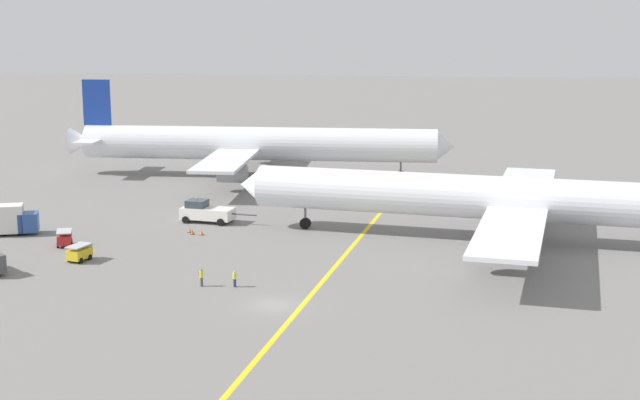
{
  "coord_description": "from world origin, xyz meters",
  "views": [
    {
      "loc": [
        14.85,
        -76.29,
        25.19
      ],
      "look_at": [
        0.22,
        26.89,
        4.0
      ],
      "focal_mm": 51.82,
      "sensor_mm": 36.0,
      "label": 1
    }
  ],
  "objects_px": {
    "traffic_cone_nose_right": "(202,233)",
    "traffic_cone_wingtip_starboard": "(190,230)",
    "gse_baggage_cart_trailing": "(79,253)",
    "ground_crew_marshaller_foreground": "(201,277)",
    "airliner_at_gate_left": "(256,144)",
    "airliner_being_pushed": "(500,199)",
    "gse_catering_truck_tall": "(11,220)",
    "pushback_tug": "(206,212)",
    "ground_crew_wing_walker_right": "(235,279)",
    "traffic_cone_nose_left": "(192,232)",
    "gse_baggage_cart_near_cluster": "(64,238)"
  },
  "relations": [
    {
      "from": "traffic_cone_nose_right",
      "to": "traffic_cone_wingtip_starboard",
      "type": "bearing_deg",
      "value": 148.77
    },
    {
      "from": "traffic_cone_wingtip_starboard",
      "to": "gse_baggage_cart_trailing",
      "type": "bearing_deg",
      "value": -119.15
    },
    {
      "from": "ground_crew_marshaller_foreground",
      "to": "airliner_at_gate_left",
      "type": "bearing_deg",
      "value": 97.02
    },
    {
      "from": "airliner_at_gate_left",
      "to": "ground_crew_marshaller_foreground",
      "type": "xyz_separation_m",
      "value": [
        7.24,
        -58.86,
        -4.2
      ]
    },
    {
      "from": "airliner_at_gate_left",
      "to": "airliner_being_pushed",
      "type": "distance_m",
      "value": 51.55
    },
    {
      "from": "airliner_at_gate_left",
      "to": "gse_baggage_cart_trailing",
      "type": "relative_size",
      "value": 20.0
    },
    {
      "from": "gse_catering_truck_tall",
      "to": "gse_baggage_cart_trailing",
      "type": "bearing_deg",
      "value": -38.95
    },
    {
      "from": "gse_baggage_cart_trailing",
      "to": "airliner_being_pushed",
      "type": "bearing_deg",
      "value": 18.7
    },
    {
      "from": "airliner_being_pushed",
      "to": "pushback_tug",
      "type": "bearing_deg",
      "value": 172.16
    },
    {
      "from": "airliner_being_pushed",
      "to": "pushback_tug",
      "type": "height_order",
      "value": "airliner_being_pushed"
    },
    {
      "from": "airliner_at_gate_left",
      "to": "ground_crew_marshaller_foreground",
      "type": "height_order",
      "value": "airliner_at_gate_left"
    },
    {
      "from": "airliner_at_gate_left",
      "to": "gse_catering_truck_tall",
      "type": "distance_m",
      "value": 46.54
    },
    {
      "from": "ground_crew_wing_walker_right",
      "to": "traffic_cone_nose_right",
      "type": "distance_m",
      "value": 21.37
    },
    {
      "from": "airliner_being_pushed",
      "to": "traffic_cone_nose_left",
      "type": "bearing_deg",
      "value": -177.32
    },
    {
      "from": "gse_catering_truck_tall",
      "to": "ground_crew_marshaller_foreground",
      "type": "bearing_deg",
      "value": -31.92
    },
    {
      "from": "traffic_cone_nose_left",
      "to": "pushback_tug",
      "type": "bearing_deg",
      "value": 90.37
    },
    {
      "from": "pushback_tug",
      "to": "ground_crew_wing_walker_right",
      "type": "xyz_separation_m",
      "value": [
        9.72,
        -26.19,
        -0.47
      ]
    },
    {
      "from": "airliner_at_gate_left",
      "to": "pushback_tug",
      "type": "bearing_deg",
      "value": -88.86
    },
    {
      "from": "airliner_being_pushed",
      "to": "gse_catering_truck_tall",
      "type": "height_order",
      "value": "airliner_being_pushed"
    },
    {
      "from": "traffic_cone_nose_left",
      "to": "gse_baggage_cart_trailing",
      "type": "bearing_deg",
      "value": -122.62
    },
    {
      "from": "traffic_cone_wingtip_starboard",
      "to": "pushback_tug",
      "type": "bearing_deg",
      "value": 84.56
    },
    {
      "from": "airliner_at_gate_left",
      "to": "gse_catering_truck_tall",
      "type": "relative_size",
      "value": 9.62
    },
    {
      "from": "pushback_tug",
      "to": "ground_crew_marshaller_foreground",
      "type": "xyz_separation_m",
      "value": [
        6.6,
        -26.44,
        -0.38
      ]
    },
    {
      "from": "airliner_being_pushed",
      "to": "traffic_cone_wingtip_starboard",
      "type": "height_order",
      "value": "airliner_being_pushed"
    },
    {
      "from": "gse_baggage_cart_trailing",
      "to": "traffic_cone_wingtip_starboard",
      "type": "relative_size",
      "value": 5.05
    },
    {
      "from": "gse_catering_truck_tall",
      "to": "traffic_cone_nose_left",
      "type": "relative_size",
      "value": 10.51
    },
    {
      "from": "ground_crew_marshaller_foreground",
      "to": "traffic_cone_nose_right",
      "type": "xyz_separation_m",
      "value": [
        -5.4,
        19.84,
        -0.62
      ]
    },
    {
      "from": "pushback_tug",
      "to": "gse_baggage_cart_near_cluster",
      "type": "height_order",
      "value": "pushback_tug"
    },
    {
      "from": "gse_baggage_cart_trailing",
      "to": "traffic_cone_nose_left",
      "type": "bearing_deg",
      "value": 57.38
    },
    {
      "from": "gse_baggage_cart_trailing",
      "to": "ground_crew_wing_walker_right",
      "type": "distance_m",
      "value": 19.22
    },
    {
      "from": "ground_crew_marshaller_foreground",
      "to": "traffic_cone_wingtip_starboard",
      "type": "xyz_separation_m",
      "value": [
        -7.13,
        20.88,
        -0.62
      ]
    },
    {
      "from": "airliner_at_gate_left",
      "to": "gse_baggage_cart_trailing",
      "type": "bearing_deg",
      "value": -98.37
    },
    {
      "from": "airliner_at_gate_left",
      "to": "pushback_tug",
      "type": "relative_size",
      "value": 6.24
    },
    {
      "from": "airliner_being_pushed",
      "to": "ground_crew_marshaller_foreground",
      "type": "height_order",
      "value": "airliner_being_pushed"
    },
    {
      "from": "gse_catering_truck_tall",
      "to": "traffic_cone_nose_right",
      "type": "relative_size",
      "value": 10.51
    },
    {
      "from": "ground_crew_marshaller_foreground",
      "to": "traffic_cone_nose_left",
      "type": "height_order",
      "value": "ground_crew_marshaller_foreground"
    },
    {
      "from": "airliner_at_gate_left",
      "to": "gse_baggage_cart_trailing",
      "type": "distance_m",
      "value": 52.62
    },
    {
      "from": "airliner_at_gate_left",
      "to": "gse_catering_truck_tall",
      "type": "bearing_deg",
      "value": -115.55
    },
    {
      "from": "airliner_being_pushed",
      "to": "gse_catering_truck_tall",
      "type": "distance_m",
      "value": 55.94
    },
    {
      "from": "airliner_being_pushed",
      "to": "ground_crew_wing_walker_right",
      "type": "height_order",
      "value": "airliner_being_pushed"
    },
    {
      "from": "airliner_being_pushed",
      "to": "ground_crew_marshaller_foreground",
      "type": "relative_size",
      "value": 35.17
    },
    {
      "from": "gse_baggage_cart_near_cluster",
      "to": "ground_crew_marshaller_foreground",
      "type": "relative_size",
      "value": 1.81
    },
    {
      "from": "airliner_at_gate_left",
      "to": "traffic_cone_nose_right",
      "type": "height_order",
      "value": "airliner_at_gate_left"
    },
    {
      "from": "pushback_tug",
      "to": "gse_baggage_cart_trailing",
      "type": "xyz_separation_m",
      "value": [
        -8.29,
        -19.47,
        -0.42
      ]
    },
    {
      "from": "airliner_at_gate_left",
      "to": "traffic_cone_wingtip_starboard",
      "type": "distance_m",
      "value": 38.29
    },
    {
      "from": "gse_baggage_cart_trailing",
      "to": "pushback_tug",
      "type": "bearing_deg",
      "value": 66.94
    },
    {
      "from": "traffic_cone_wingtip_starboard",
      "to": "airliner_at_gate_left",
      "type": "bearing_deg",
      "value": 90.18
    },
    {
      "from": "gse_baggage_cart_trailing",
      "to": "traffic_cone_wingtip_starboard",
      "type": "bearing_deg",
      "value": 60.85
    },
    {
      "from": "airliner_at_gate_left",
      "to": "traffic_cone_wingtip_starboard",
      "type": "height_order",
      "value": "airliner_at_gate_left"
    },
    {
      "from": "airliner_being_pushed",
      "to": "traffic_cone_nose_left",
      "type": "distance_m",
      "value": 35.29
    }
  ]
}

